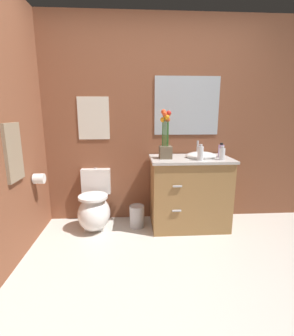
% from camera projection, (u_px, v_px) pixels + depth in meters
% --- Properties ---
extents(ground_plane, '(9.09, 9.09, 0.00)m').
position_uv_depth(ground_plane, '(173.00, 300.00, 1.84)').
color(ground_plane, beige).
extents(wall_back, '(4.24, 0.05, 2.50)m').
position_uv_depth(wall_back, '(171.00, 122.00, 3.07)').
color(wall_back, brown).
rests_on(wall_back, ground_plane).
extents(toilet, '(0.38, 0.59, 0.69)m').
position_uv_depth(toilet, '(95.00, 208.00, 2.95)').
color(toilet, white).
rests_on(toilet, ground_plane).
extents(vanity_cabinet, '(0.94, 0.56, 1.04)m').
position_uv_depth(vanity_cabinet, '(190.00, 192.00, 2.95)').
color(vanity_cabinet, '#9E7242').
rests_on(vanity_cabinet, ground_plane).
extents(flower_vase, '(0.14, 0.14, 0.55)m').
position_uv_depth(flower_vase, '(166.00, 140.00, 2.77)').
color(flower_vase, brown).
rests_on(flower_vase, vanity_cabinet).
extents(soap_bottle, '(0.06, 0.06, 0.15)m').
position_uv_depth(soap_bottle, '(222.00, 154.00, 2.71)').
color(soap_bottle, white).
rests_on(soap_bottle, vanity_cabinet).
extents(lotion_bottle, '(0.07, 0.07, 0.18)m').
position_uv_depth(lotion_bottle, '(200.00, 153.00, 2.68)').
color(lotion_bottle, white).
rests_on(lotion_bottle, vanity_cabinet).
extents(hand_wash_bottle, '(0.07, 0.07, 0.17)m').
position_uv_depth(hand_wash_bottle, '(221.00, 151.00, 2.87)').
color(hand_wash_bottle, '#B28CBF').
rests_on(hand_wash_bottle, vanity_cabinet).
extents(trash_bin, '(0.18, 0.18, 0.27)m').
position_uv_depth(trash_bin, '(137.00, 216.00, 2.99)').
color(trash_bin, '#B7B7BC').
rests_on(trash_bin, ground_plane).
extents(wall_poster, '(0.38, 0.01, 0.51)m').
position_uv_depth(wall_poster, '(94.00, 118.00, 2.97)').
color(wall_poster, silver).
extents(wall_mirror, '(0.80, 0.01, 0.70)m').
position_uv_depth(wall_mirror, '(187.00, 106.00, 3.01)').
color(wall_mirror, '#B2BCC6').
extents(hanging_towel, '(0.03, 0.28, 0.52)m').
position_uv_depth(hanging_towel, '(13.00, 152.00, 2.18)').
color(hanging_towel, gray).
extents(toilet_paper_roll, '(0.11, 0.11, 0.11)m').
position_uv_depth(toilet_paper_roll, '(39.00, 179.00, 2.63)').
color(toilet_paper_roll, white).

